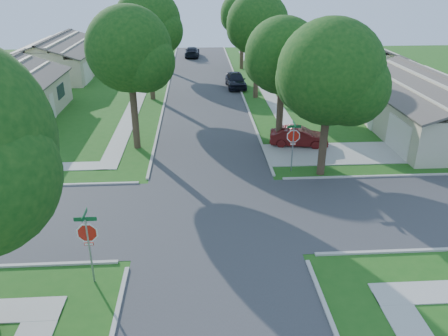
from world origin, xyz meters
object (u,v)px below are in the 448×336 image
tree_e_mid (258,27)px  tree_w_mid (149,25)px  tree_w_near (130,53)px  car_driveway (299,137)px  house_ne_far (349,63)px  tree_w_far (160,21)px  house_nw_far (58,61)px  tree_e_far (243,16)px  tree_ne_corner (331,77)px  car_curb_west (192,52)px  tree_e_near (284,59)px  stop_sign_ne (293,138)px  car_curb_east (236,80)px  stop_sign_sw (88,236)px  house_ne_near (430,111)px

tree_e_mid → tree_w_mid: 9.40m
tree_w_near → car_driveway: 11.98m
house_ne_far → car_driveway: bearing=-116.2°
tree_w_far → house_nw_far: tree_w_far is taller
tree_e_far → tree_ne_corner: tree_e_far is taller
car_curb_west → tree_w_mid: bearing=83.1°
tree_e_near → tree_e_mid: bearing=90.0°
stop_sign_ne → car_driveway: 4.43m
tree_e_near → tree_ne_corner: size_ratio=0.96×
tree_w_far → car_curb_west: 10.15m
tree_e_far → tree_w_mid: size_ratio=0.91×
house_ne_far → house_nw_far: same height
tree_e_near → house_nw_far: (-20.74, 22.99, -4.13)m
car_curb_west → tree_w_near: bearing=86.4°
car_curb_east → house_nw_far: bearing=156.8°
stop_sign_ne → tree_ne_corner: bearing=-16.6°
stop_sign_sw → house_ne_far: size_ratio=0.22×
house_ne_near → tree_w_mid: bearing=154.1°
house_nw_far → car_curb_west: (14.79, 10.24, -0.85)m
house_ne_near → car_curb_east: house_ne_near is taller
stop_sign_sw → tree_w_far: (0.05, 38.71, 3.48)m
tree_e_near → tree_w_near: size_ratio=0.92×
tree_w_far → house_ne_near: 31.17m
stop_sign_sw → stop_sign_ne: 13.29m
tree_e_near → tree_ne_corner: tree_ne_corner is taller
tree_e_near → tree_ne_corner: bearing=-71.5°
car_driveway → house_ne_near: bearing=-67.0°
stop_sign_ne → car_curb_east: (-1.50, 20.12, -1.27)m
tree_e_far → tree_ne_corner: size_ratio=1.01×
stop_sign_sw → house_ne_far: (20.69, 33.70, -0.51)m
tree_w_mid → car_driveway: size_ratio=2.51×
stop_sign_sw → house_nw_far: house_nw_far is taller
tree_e_mid → tree_ne_corner: size_ratio=1.06×
tree_e_near → tree_w_far: tree_e_near is taller
tree_e_mid → car_curb_west: bearing=105.7°
house_ne_near → house_nw_far: bearing=146.7°
tree_w_near → car_curb_west: (3.44, 33.23, -5.45)m
stop_sign_sw → tree_w_far: tree_w_far is taller
car_driveway → car_curb_west: size_ratio=0.83×
stop_sign_sw → tree_e_near: 17.04m
tree_e_far → tree_w_mid: bearing=-125.9°
house_ne_far → car_curb_west: (-17.19, 13.24, -0.85)m
tree_w_far → house_ne_far: (20.64, -5.01, -3.99)m
house_nw_far → car_driveway: bearing=-46.7°
tree_w_near → tree_ne_corner: tree_w_near is taller
tree_w_near → tree_w_mid: size_ratio=0.94×
tree_e_far → tree_w_near: size_ratio=0.97×
tree_w_mid → car_driveway: (10.64, -12.31, -5.86)m
tree_e_mid → house_ne_far: 14.58m
stop_sign_ne → tree_w_far: bearing=107.7°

